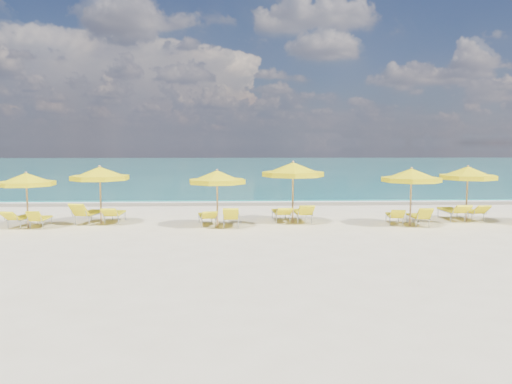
{
  "coord_description": "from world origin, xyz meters",
  "views": [
    {
      "loc": [
        -0.75,
        -20.09,
        3.33
      ],
      "look_at": [
        0.0,
        1.5,
        1.2
      ],
      "focal_mm": 35.0,
      "sensor_mm": 36.0,
      "label": 1
    }
  ],
  "objects": [
    {
      "name": "umbrella_6",
      "position": [
        8.91,
        0.57,
        2.05
      ],
      "size": [
        2.58,
        2.58,
        2.4
      ],
      "rotation": [
        0.0,
        0.0,
        0.09
      ],
      "color": "tan",
      "rests_on": "ground"
    },
    {
      "name": "whitecap_far",
      "position": [
        8.0,
        24.0,
        0.0
      ],
      "size": [
        18.0,
        0.3,
        0.05
      ],
      "primitive_type": "cube",
      "color": "white",
      "rests_on": "ground"
    },
    {
      "name": "lounger_6_left",
      "position": [
        8.49,
        1.03,
        0.25
      ],
      "size": [
        0.71,
        2.08,
        0.82
      ],
      "rotation": [
        0.0,
        0.0,
        0.01
      ],
      "color": "#A5A8AD",
      "rests_on": "ground"
    },
    {
      "name": "umbrella_4",
      "position": [
        1.5,
        0.43,
        2.21
      ],
      "size": [
        2.67,
        2.67,
        2.59
      ],
      "rotation": [
        0.0,
        0.0,
        -0.04
      ],
      "color": "tan",
      "rests_on": "ground"
    },
    {
      "name": "lounger_2_left",
      "position": [
        -6.99,
        0.75,
        0.25
      ],
      "size": [
        1.04,
        2.04,
        0.96
      ],
      "rotation": [
        0.0,
        0.0,
        -0.2
      ],
      "color": "#A5A8AD",
      "rests_on": "ground"
    },
    {
      "name": "lounger_1_left",
      "position": [
        -9.43,
        -0.02,
        0.22
      ],
      "size": [
        0.9,
        1.86,
        0.76
      ],
      "rotation": [
        0.0,
        0.0,
        -0.19
      ],
      "color": "#A5A8AD",
      "rests_on": "ground"
    },
    {
      "name": "lounger_4_right",
      "position": [
        1.94,
        0.78,
        0.24
      ],
      "size": [
        0.74,
        1.99,
        0.85
      ],
      "rotation": [
        0.0,
        0.0,
        0.05
      ],
      "color": "#A5A8AD",
      "rests_on": "ground"
    },
    {
      "name": "lounger_3_right",
      "position": [
        -1.05,
        -0.26,
        0.23
      ],
      "size": [
        0.66,
        1.85,
        0.88
      ],
      "rotation": [
        0.0,
        0.0,
        -0.01
      ],
      "color": "#A5A8AD",
      "rests_on": "ground"
    },
    {
      "name": "wet_sand_band",
      "position": [
        0.0,
        7.4,
        0.0
      ],
      "size": [
        120.0,
        2.6,
        0.01
      ],
      "primitive_type": "cube",
      "color": "tan",
      "rests_on": "ground"
    },
    {
      "name": "ocean",
      "position": [
        0.0,
        48.0,
        0.0
      ],
      "size": [
        120.0,
        80.0,
        0.3
      ],
      "primitive_type": "cube",
      "color": "#126A66",
      "rests_on": "ground"
    },
    {
      "name": "lounger_6_right",
      "position": [
        9.35,
        1.08,
        0.22
      ],
      "size": [
        0.76,
        1.87,
        0.78
      ],
      "rotation": [
        0.0,
        0.0,
        0.09
      ],
      "color": "#A5A8AD",
      "rests_on": "ground"
    },
    {
      "name": "lounger_5_right",
      "position": [
        6.53,
        -0.31,
        0.22
      ],
      "size": [
        0.62,
        1.69,
        0.84
      ],
      "rotation": [
        0.0,
        0.0,
        -0.02
      ],
      "color": "#A5A8AD",
      "rests_on": "ground"
    },
    {
      "name": "lounger_4_left",
      "position": [
        1.05,
        0.91,
        0.23
      ],
      "size": [
        0.76,
        2.0,
        0.74
      ],
      "rotation": [
        0.0,
        0.0,
        0.07
      ],
      "color": "#A5A8AD",
      "rests_on": "ground"
    },
    {
      "name": "lounger_2_right",
      "position": [
        -5.96,
        0.83,
        0.23
      ],
      "size": [
        0.64,
        1.89,
        0.76
      ],
      "rotation": [
        0.0,
        0.0,
        -0.0
      ],
      "color": "#A5A8AD",
      "rests_on": "ground"
    },
    {
      "name": "lounger_1_right",
      "position": [
        -8.64,
        -0.19,
        0.2
      ],
      "size": [
        0.6,
        1.57,
        0.76
      ],
      "rotation": [
        0.0,
        0.0,
        0.04
      ],
      "color": "#A5A8AD",
      "rests_on": "ground"
    },
    {
      "name": "whitecap_near",
      "position": [
        -6.0,
        17.0,
        0.0
      ],
      "size": [
        14.0,
        0.36,
        0.05
      ],
      "primitive_type": "cube",
      "color": "white",
      "rests_on": "ground"
    },
    {
      "name": "foam_line",
      "position": [
        0.0,
        8.2,
        0.0
      ],
      "size": [
        120.0,
        1.2,
        0.03
      ],
      "primitive_type": "cube",
      "color": "white",
      "rests_on": "ground"
    },
    {
      "name": "umbrella_2",
      "position": [
        -6.43,
        0.48,
        2.06
      ],
      "size": [
        3.08,
        3.08,
        2.42
      ],
      "rotation": [
        0.0,
        0.0,
        -0.36
      ],
      "color": "tan",
      "rests_on": "ground"
    },
    {
      "name": "umbrella_5",
      "position": [
        6.13,
        -0.5,
        2.03
      ],
      "size": [
        2.92,
        2.92,
        2.38
      ],
      "rotation": [
        0.0,
        0.0,
        -0.29
      ],
      "color": "tan",
      "rests_on": "ground"
    },
    {
      "name": "lounger_5_left",
      "position": [
        5.67,
        0.04,
        0.21
      ],
      "size": [
        0.82,
        1.78,
        0.74
      ],
      "rotation": [
        0.0,
        0.0,
        -0.15
      ],
      "color": "#A5A8AD",
      "rests_on": "ground"
    },
    {
      "name": "ground_plane",
      "position": [
        0.0,
        0.0,
        0.0
      ],
      "size": [
        120.0,
        120.0,
        0.0
      ],
      "primitive_type": "plane",
      "color": "beige"
    },
    {
      "name": "umbrella_3",
      "position": [
        -1.6,
        -0.54,
        1.97
      ],
      "size": [
        2.76,
        2.76,
        2.31
      ],
      "rotation": [
        0.0,
        0.0,
        -0.24
      ],
      "color": "tan",
      "rests_on": "ground"
    },
    {
      "name": "lounger_3_left",
      "position": [
        -2.05,
        0.05,
        0.22
      ],
      "size": [
        0.91,
        1.94,
        0.73
      ],
      "rotation": [
        0.0,
        0.0,
        0.17
      ],
      "color": "#A5A8AD",
      "rests_on": "ground"
    },
    {
      "name": "umbrella_1",
      "position": [
        -9.03,
        -0.45,
        1.9
      ],
      "size": [
        2.76,
        2.76,
        2.22
      ],
      "rotation": [
        0.0,
        0.0,
        -0.31
      ],
      "color": "tan",
      "rests_on": "ground"
    }
  ]
}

